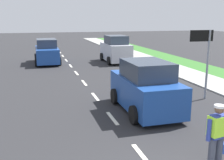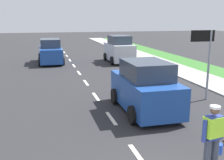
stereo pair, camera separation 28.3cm
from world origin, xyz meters
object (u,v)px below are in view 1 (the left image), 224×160
road_worker (217,133)px  car_parked_far (116,50)px  car_oncoming_second (47,52)px  lane_direction_sign (204,48)px  car_outgoing_ahead (145,88)px

road_worker → car_parked_far: car_parked_far is taller
road_worker → car_oncoming_second: (-3.26, 17.92, 0.01)m
road_worker → lane_direction_sign: 6.34m
lane_direction_sign → car_oncoming_second: size_ratio=0.74×
car_outgoing_ahead → car_parked_far: (2.45, 12.36, 0.09)m
car_oncoming_second → car_parked_far: car_parked_far is taller
road_worker → car_oncoming_second: size_ratio=0.39×
lane_direction_sign → car_oncoming_second: 14.18m
car_outgoing_ahead → car_parked_far: car_parked_far is taller
car_oncoming_second → car_parked_far: (5.68, -1.02, 0.12)m
road_worker → lane_direction_sign: (3.10, 5.33, 1.48)m
lane_direction_sign → car_outgoing_ahead: size_ratio=0.80×
car_outgoing_ahead → car_oncoming_second: car_outgoing_ahead is taller
road_worker → car_outgoing_ahead: car_outgoing_ahead is taller
car_oncoming_second → car_parked_far: bearing=-10.2°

